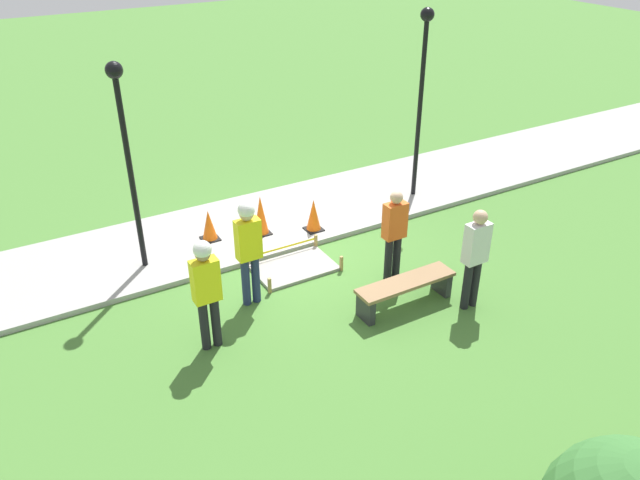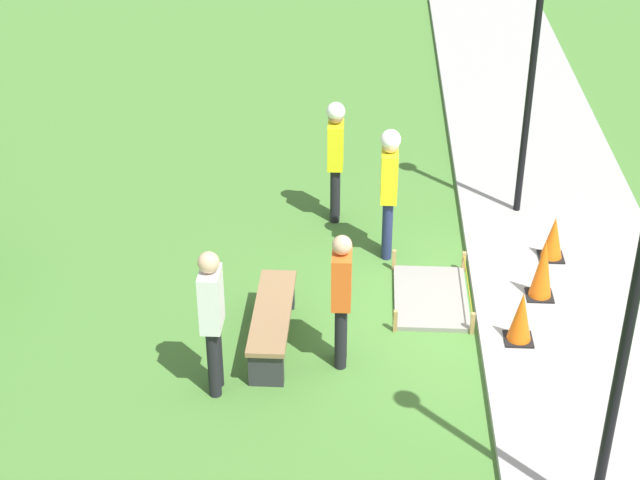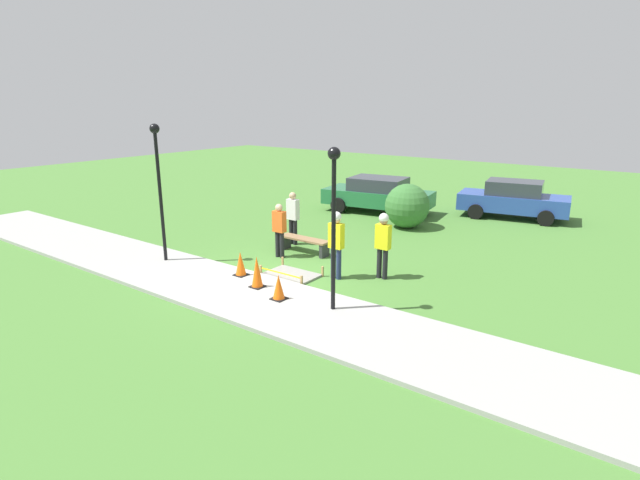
# 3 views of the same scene
# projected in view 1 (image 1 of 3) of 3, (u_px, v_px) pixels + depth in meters

# --- Properties ---
(ground_plane) EXTENTS (60.00, 60.00, 0.00)m
(ground_plane) POSITION_uv_depth(u_px,v_px,m) (300.00, 251.00, 12.04)
(ground_plane) COLOR #477A33
(sidewalk) EXTENTS (28.00, 2.66, 0.10)m
(sidewalk) POSITION_uv_depth(u_px,v_px,m) (270.00, 221.00, 13.02)
(sidewalk) COLOR #9E9E99
(sidewalk) RESTS_ON ground_plane
(wet_concrete_patch) EXTENTS (1.50, 0.99, 0.29)m
(wet_concrete_patch) POSITION_uv_depth(u_px,v_px,m) (294.00, 268.00, 11.43)
(wet_concrete_patch) COLOR gray
(wet_concrete_patch) RESTS_ON ground_plane
(traffic_cone_near_patch) EXTENTS (0.34, 0.34, 0.67)m
(traffic_cone_near_patch) POSITION_uv_depth(u_px,v_px,m) (314.00, 215.00, 12.41)
(traffic_cone_near_patch) COLOR black
(traffic_cone_near_patch) RESTS_ON sidewalk
(traffic_cone_far_patch) EXTENTS (0.34, 0.34, 0.82)m
(traffic_cone_far_patch) POSITION_uv_depth(u_px,v_px,m) (261.00, 215.00, 12.24)
(traffic_cone_far_patch) COLOR black
(traffic_cone_far_patch) RESTS_ON sidewalk
(traffic_cone_sidewalk_edge) EXTENTS (0.34, 0.34, 0.62)m
(traffic_cone_sidewalk_edge) POSITION_uv_depth(u_px,v_px,m) (209.00, 225.00, 12.08)
(traffic_cone_sidewalk_edge) COLOR black
(traffic_cone_sidewalk_edge) RESTS_ON sidewalk
(park_bench) EXTENTS (1.77, 0.44, 0.49)m
(park_bench) POSITION_uv_depth(u_px,v_px,m) (405.00, 288.00, 10.28)
(park_bench) COLOR #2D2D33
(park_bench) RESTS_ON ground_plane
(worker_supervisor) EXTENTS (0.40, 0.26, 1.83)m
(worker_supervisor) POSITION_uv_depth(u_px,v_px,m) (206.00, 285.00, 8.98)
(worker_supervisor) COLOR black
(worker_supervisor) RESTS_ON ground_plane
(worker_assistant) EXTENTS (0.40, 0.27, 1.88)m
(worker_assistant) POSITION_uv_depth(u_px,v_px,m) (248.00, 244.00, 9.98)
(worker_assistant) COLOR navy
(worker_assistant) RESTS_ON ground_plane
(bystander_in_orange_shirt) EXTENTS (0.40, 0.22, 1.69)m
(bystander_in_orange_shirt) POSITION_uv_depth(u_px,v_px,m) (394.00, 230.00, 10.74)
(bystander_in_orange_shirt) COLOR black
(bystander_in_orange_shirt) RESTS_ON ground_plane
(bystander_in_gray_shirt) EXTENTS (0.40, 0.23, 1.79)m
(bystander_in_gray_shirt) POSITION_uv_depth(u_px,v_px,m) (475.00, 253.00, 9.93)
(bystander_in_gray_shirt) COLOR black
(bystander_in_gray_shirt) RESTS_ON ground_plane
(lamppost_near) EXTENTS (0.28, 0.28, 3.68)m
(lamppost_near) POSITION_uv_depth(u_px,v_px,m) (125.00, 138.00, 10.21)
(lamppost_near) COLOR black
(lamppost_near) RESTS_ON sidewalk
(lamppost_far) EXTENTS (0.28, 0.28, 4.00)m
(lamppost_far) POSITION_uv_depth(u_px,v_px,m) (422.00, 78.00, 12.79)
(lamppost_far) COLOR black
(lamppost_far) RESTS_ON sidewalk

